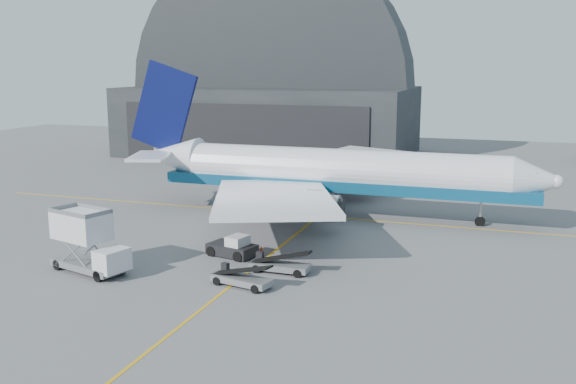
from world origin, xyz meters
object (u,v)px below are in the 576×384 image
(airliner, at_px, (326,172))
(belt_loader_b, at_px, (279,265))
(catering_truck, at_px, (87,242))
(belt_loader_a, at_px, (241,278))
(pushback_tug, at_px, (233,248))

(airliner, bearing_deg, belt_loader_b, -84.63)
(catering_truck, height_order, belt_loader_b, catering_truck)
(catering_truck, height_order, belt_loader_a, catering_truck)
(airliner, relative_size, catering_truck, 6.53)
(airliner, bearing_deg, catering_truck, -116.13)
(catering_truck, relative_size, belt_loader_a, 1.44)
(pushback_tug, xyz_separation_m, belt_loader_b, (5.16, -2.84, -0.12))
(belt_loader_a, bearing_deg, catering_truck, -164.29)
(belt_loader_a, distance_m, belt_loader_b, 4.21)
(catering_truck, xyz_separation_m, belt_loader_a, (12.62, 0.78, -1.80))
(pushback_tug, bearing_deg, belt_loader_a, -48.24)
(airliner, relative_size, belt_loader_b, 9.45)
(catering_truck, bearing_deg, belt_loader_a, 19.58)
(catering_truck, distance_m, belt_loader_b, 15.07)
(catering_truck, xyz_separation_m, belt_loader_b, (14.21, 4.68, -1.79))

